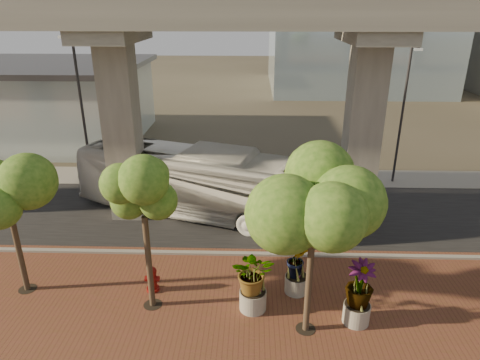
{
  "coord_description": "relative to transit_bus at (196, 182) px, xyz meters",
  "views": [
    {
      "loc": [
        0.56,
        -18.68,
        10.6
      ],
      "look_at": [
        -0.02,
        0.5,
        2.7
      ],
      "focal_mm": 32.0,
      "sensor_mm": 36.0,
      "label": 1
    }
  ],
  "objects": [
    {
      "name": "ground",
      "position": [
        2.44,
        -2.28,
        -1.84
      ],
      "size": [
        160.0,
        160.0,
        0.0
      ],
      "primitive_type": "plane",
      "color": "#3E392D",
      "rests_on": "ground"
    },
    {
      "name": "brick_plaza",
      "position": [
        2.44,
        -10.28,
        -1.81
      ],
      "size": [
        70.0,
        13.0,
        0.06
      ],
      "primitive_type": "cube",
      "color": "brown",
      "rests_on": "ground"
    },
    {
      "name": "asphalt_road",
      "position": [
        2.44,
        -0.28,
        -1.82
      ],
      "size": [
        90.0,
        8.0,
        0.04
      ],
      "primitive_type": "cube",
      "color": "black",
      "rests_on": "ground"
    },
    {
      "name": "curb_strip",
      "position": [
        2.44,
        -4.28,
        -1.76
      ],
      "size": [
        70.0,
        0.25,
        0.16
      ],
      "primitive_type": "cube",
      "color": "gray",
      "rests_on": "ground"
    },
    {
      "name": "far_sidewalk",
      "position": [
        2.44,
        5.22,
        -1.81
      ],
      "size": [
        90.0,
        3.0,
        0.06
      ],
      "primitive_type": "cube",
      "color": "gray",
      "rests_on": "ground"
    },
    {
      "name": "transit_viaduct",
      "position": [
        2.44,
        -0.28,
        5.44
      ],
      "size": [
        72.0,
        5.6,
        12.4
      ],
      "color": "gray",
      "rests_on": "ground"
    },
    {
      "name": "station_pavilion",
      "position": [
        -17.56,
        13.72,
        1.38
      ],
      "size": [
        23.0,
        13.0,
        6.3
      ],
      "color": "silver",
      "rests_on": "ground"
    },
    {
      "name": "transit_bus",
      "position": [
        0.0,
        0.0,
        0.0
      ],
      "size": [
        13.5,
        7.35,
        3.68
      ],
      "primitive_type": "imported",
      "rotation": [
        0.0,
        0.0,
        1.23
      ],
      "color": "silver",
      "rests_on": "ground"
    },
    {
      "name": "fire_hydrant",
      "position": [
        -0.88,
        -6.99,
        -1.24
      ],
      "size": [
        0.57,
        0.51,
        1.13
      ],
      "color": "maroon",
      "rests_on": "ground"
    },
    {
      "name": "planter_front",
      "position": [
        3.09,
        -7.98,
        -0.3
      ],
      "size": [
        2.22,
        2.22,
        2.44
      ],
      "color": "#A5A295",
      "rests_on": "ground"
    },
    {
      "name": "planter_right",
      "position": [
        6.77,
        -8.59,
        -0.28
      ],
      "size": [
        2.32,
        2.32,
        2.48
      ],
      "color": "gray",
      "rests_on": "ground"
    },
    {
      "name": "planter_left",
      "position": [
        4.79,
        -6.9,
        -0.43
      ],
      "size": [
        2.03,
        2.03,
        2.23
      ],
      "color": "#ADA89C",
      "rests_on": "ground"
    },
    {
      "name": "street_tree_far_west",
      "position": [
        -5.92,
        -7.08,
        2.62
      ],
      "size": [
        3.21,
        3.21,
        5.89
      ],
      "color": "#4E3D2C",
      "rests_on": "ground"
    },
    {
      "name": "street_tree_near_west",
      "position": [
        -0.7,
        -7.89,
        2.82
      ],
      "size": [
        3.06,
        3.06,
        6.03
      ],
      "color": "#4E3D2C",
      "rests_on": "ground"
    },
    {
      "name": "street_tree_near_east",
      "position": [
        4.94,
        -9.02,
        2.88
      ],
      "size": [
        4.4,
        4.4,
        6.69
      ],
      "color": "#4E3D2C",
      "rests_on": "ground"
    },
    {
      "name": "streetlamp_west",
      "position": [
        -6.96,
        3.25,
        3.51
      ],
      "size": [
        0.45,
        1.33,
        9.18
      ],
      "color": "#2E2E33",
      "rests_on": "ground"
    },
    {
      "name": "streetlamp_east",
      "position": [
        12.06,
        4.66,
        3.09
      ],
      "size": [
        0.42,
        1.23,
        8.46
      ],
      "color": "#2E2E33",
      "rests_on": "ground"
    }
  ]
}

